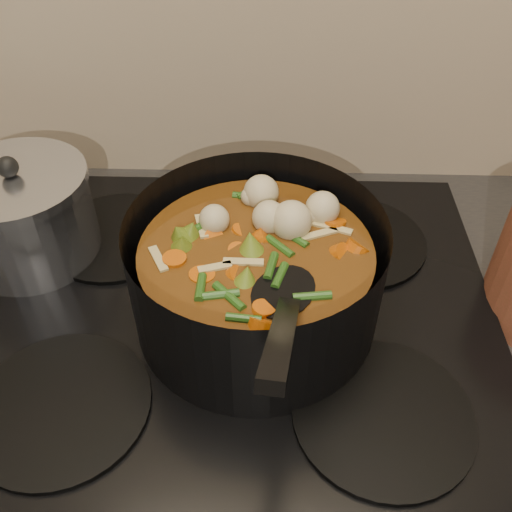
{
  "coord_description": "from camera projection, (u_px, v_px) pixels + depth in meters",
  "views": [
    {
      "loc": [
        0.04,
        1.49,
        1.43
      ],
      "look_at": [
        0.03,
        1.93,
        1.02
      ],
      "focal_mm": 40.0,
      "sensor_mm": 36.0,
      "label": 1
    }
  ],
  "objects": [
    {
      "name": "counter",
      "position": [
        238.0,
        496.0,
        0.98
      ],
      "size": [
        2.64,
        0.64,
        0.91
      ],
      "color": "brown",
      "rests_on": "ground"
    },
    {
      "name": "stovetop",
      "position": [
        230.0,
        318.0,
        0.67
      ],
      "size": [
        0.62,
        0.54,
        0.03
      ],
      "color": "black",
      "rests_on": "counter"
    },
    {
      "name": "stockpot",
      "position": [
        256.0,
        277.0,
        0.62
      ],
      "size": [
        0.34,
        0.4,
        0.2
      ],
      "rotation": [
        0.0,
        0.0,
        -0.31
      ],
      "color": "black",
      "rests_on": "stovetop"
    },
    {
      "name": "saucepan",
      "position": [
        24.0,
        215.0,
        0.7
      ],
      "size": [
        0.17,
        0.17,
        0.14
      ],
      "rotation": [
        0.0,
        0.0,
        -0.05
      ],
      "color": "silver",
      "rests_on": "stovetop"
    }
  ]
}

